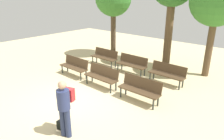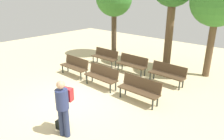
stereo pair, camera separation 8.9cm
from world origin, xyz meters
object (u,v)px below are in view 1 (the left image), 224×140
bench_r0_c2 (140,88)px  visitor_with_backpack (65,105)px  bench_r1_c2 (167,73)px  handbag (63,125)px  bench_r1_c1 (132,63)px  tree_2 (217,0)px  bench_r0_c1 (102,75)px  bench_r0_c0 (75,65)px  bench_r1_c0 (105,56)px

bench_r0_c2 → visitor_with_backpack: size_ratio=0.97×
bench_r1_c2 → handbag: 5.05m
bench_r1_c1 → tree_2: (2.86, 2.05, 2.95)m
bench_r0_c1 → bench_r1_c1: 2.12m
bench_r0_c2 → handbag: 3.01m
bench_r1_c2 → visitor_with_backpack: 5.09m
tree_2 → handbag: bearing=-103.2°
bench_r1_c2 → bench_r0_c0: bearing=-150.6°
bench_r1_c0 → bench_r0_c1: bearing=-49.4°
bench_r1_c2 → tree_2: 3.74m
handbag → bench_r1_c0: bearing=121.1°
bench_r0_c1 → bench_r1_c0: bearing=131.6°
handbag → bench_r0_c1: bearing=112.4°
handbag → bench_r1_c1: bearing=103.4°
bench_r0_c1 → bench_r1_c1: bearing=90.7°
visitor_with_backpack → bench_r1_c2: bearing=-112.8°
bench_r1_c0 → visitor_with_backpack: size_ratio=0.97×
bench_r1_c1 → visitor_with_backpack: (1.50, -5.10, 0.43)m
bench_r1_c0 → bench_r1_c1: bearing=-0.6°
bench_r1_c2 → tree_2: tree_2 is taller
bench_r0_c1 → handbag: 3.16m
bench_r0_c1 → bench_r1_c1: same height
bench_r0_c2 → bench_r1_c0: size_ratio=1.00×
bench_r1_c1 → handbag: bearing=-76.2°
bench_r1_c0 → bench_r1_c2: 3.76m
bench_r0_c0 → bench_r1_c0: 2.08m
bench_r0_c0 → bench_r0_c2: 3.76m
bench_r0_c0 → visitor_with_backpack: (3.35, -3.04, 0.43)m
bench_r0_c0 → handbag: (3.05, -2.96, -0.37)m
bench_r0_c2 → bench_r1_c2: bearing=89.4°
tree_2 → handbag: 8.00m
bench_r0_c1 → visitor_with_backpack: size_ratio=0.97×
bench_r0_c0 → bench_r1_c1: 2.78m
bench_r0_c1 → bench_r1_c0: same height
bench_r0_c0 → bench_r1_c2: bearing=28.7°
bench_r1_c2 → bench_r0_c2: bearing=-88.9°
bench_r0_c0 → bench_r0_c1: size_ratio=1.00×
bench_r0_c1 → bench_r1_c2: 2.83m
bench_r0_c1 → tree_2: tree_2 is taller
bench_r1_c2 → tree_2: size_ratio=0.35×
bench_r0_c2 → bench_r1_c0: same height
handbag → bench_r0_c0: bearing=135.8°
visitor_with_backpack → bench_r0_c0: bearing=-60.3°
bench_r0_c0 → tree_2: bearing=41.6°
bench_r0_c0 → visitor_with_backpack: bearing=-41.7°
bench_r0_c2 → bench_r1_c2: same height
bench_r0_c0 → bench_r1_c2: 4.28m
visitor_with_backpack → bench_r0_c1: bearing=-81.4°
bench_r0_c2 → bench_r1_c0: 4.32m
bench_r0_c0 → bench_r1_c1: size_ratio=1.00×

